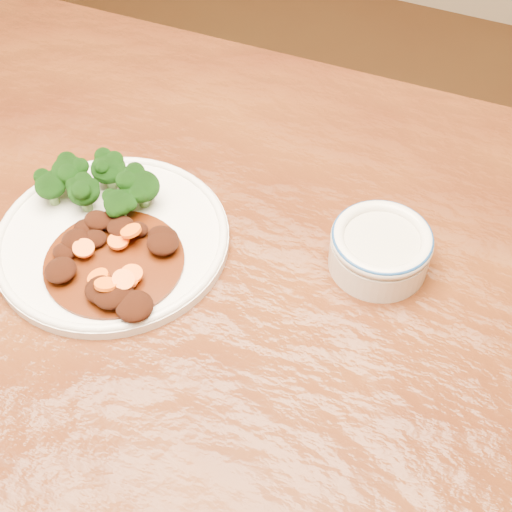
% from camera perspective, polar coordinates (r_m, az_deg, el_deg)
% --- Properties ---
extents(ground, '(4.00, 4.00, 0.00)m').
position_cam_1_polar(ground, '(1.51, -3.36, -19.00)').
color(ground, '#4D2813').
rests_on(ground, ground).
extents(dining_table, '(1.52, 0.93, 0.75)m').
position_cam_1_polar(dining_table, '(0.92, -5.21, -3.53)').
color(dining_table, '#592B0F').
rests_on(dining_table, ground).
extents(dinner_plate, '(0.29, 0.29, 0.02)m').
position_cam_1_polar(dinner_plate, '(0.89, -11.44, 1.41)').
color(dinner_plate, white).
rests_on(dinner_plate, dining_table).
extents(broccoli_florets, '(0.15, 0.10, 0.05)m').
position_cam_1_polar(broccoli_florets, '(0.91, -12.58, 5.74)').
color(broccoli_florets, '#64914B').
rests_on(broccoli_florets, dinner_plate).
extents(mince_stew, '(0.17, 0.17, 0.03)m').
position_cam_1_polar(mince_stew, '(0.84, -11.32, -0.56)').
color(mince_stew, '#4F1908').
rests_on(mince_stew, dinner_plate).
extents(dip_bowl, '(0.12, 0.12, 0.05)m').
position_cam_1_polar(dip_bowl, '(0.84, 9.91, 0.64)').
color(dip_bowl, silver).
rests_on(dip_bowl, dining_table).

